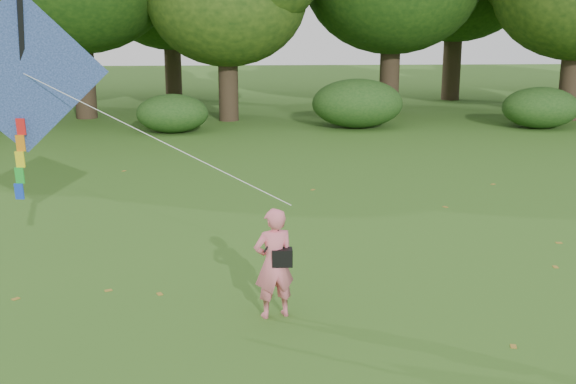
{
  "coord_description": "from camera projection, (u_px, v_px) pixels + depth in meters",
  "views": [
    {
      "loc": [
        -1.1,
        -9.62,
        4.46
      ],
      "look_at": [
        -0.5,
        2.0,
        1.5
      ],
      "focal_mm": 45.0,
      "sensor_mm": 36.0,
      "label": 1
    }
  ],
  "objects": [
    {
      "name": "ground",
      "position": [
        329.0,
        325.0,
        10.47
      ],
      "size": [
        100.0,
        100.0,
        0.0
      ],
      "primitive_type": "plane",
      "color": "#265114",
      "rests_on": "ground"
    },
    {
      "name": "crossbody_bag",
      "position": [
        282.0,
        257.0,
        10.53
      ],
      "size": [
        0.43,
        0.2,
        0.69
      ],
      "color": "black",
      "rests_on": "ground"
    },
    {
      "name": "flying_kite",
      "position": [
        23.0,
        76.0,
        11.0
      ],
      "size": [
        5.28,
        1.77,
        3.28
      ],
      "color": "#2965B4",
      "rests_on": "ground"
    },
    {
      "name": "man_kite_flyer",
      "position": [
        274.0,
        263.0,
        10.58
      ],
      "size": [
        0.7,
        0.56,
        1.67
      ],
      "primitive_type": "imported",
      "rotation": [
        0.0,
        0.0,
        3.43
      ],
      "color": "#E96D7E",
      "rests_on": "ground"
    },
    {
      "name": "fallen_leaves",
      "position": [
        332.0,
        236.0,
        14.59
      ],
      "size": [
        10.22,
        11.48,
        0.01
      ],
      "color": "olive",
      "rests_on": "ground"
    },
    {
      "name": "bystander_left",
      "position": [
        1.0,
        107.0,
        26.47
      ],
      "size": [
        1.04,
        0.88,
        1.9
      ],
      "primitive_type": "imported",
      "rotation": [
        0.0,
        0.0,
        0.19
      ],
      "color": "#23262F",
      "rests_on": "ground"
    },
    {
      "name": "shrub_band",
      "position": [
        261.0,
        107.0,
        27.26
      ],
      "size": [
        39.15,
        3.22,
        1.88
      ],
      "color": "#264919",
      "rests_on": "ground"
    }
  ]
}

